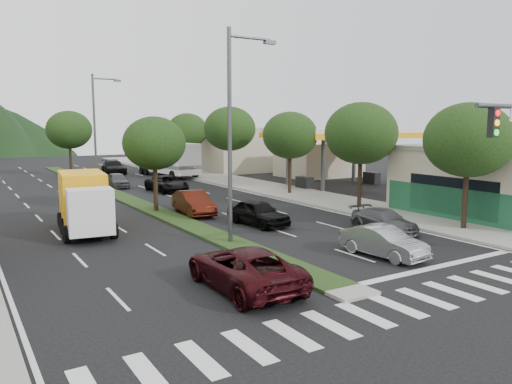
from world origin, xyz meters
TOP-DOWN VIEW (x-y plane):
  - ground at (0.00, 0.00)m, footprint 160.00×160.00m
  - sidewalk_right at (12.50, 25.00)m, footprint 5.00×90.00m
  - median at (0.00, 28.00)m, footprint 1.60×56.00m
  - crosswalk at (0.00, -2.00)m, footprint 19.00×2.20m
  - storefront_right at (18.00, 6.00)m, footprint 9.00×10.00m
  - gas_canopy at (19.00, 22.00)m, footprint 12.20×8.20m
  - bldg_right_far at (19.50, 44.00)m, footprint 10.00×16.00m
  - tree_r_a at (12.00, 4.00)m, footprint 4.60×4.60m
  - tree_r_b at (12.00, 12.00)m, footprint 4.80×4.80m
  - tree_r_c at (12.00, 20.00)m, footprint 4.40×4.40m
  - tree_r_d at (12.00, 30.00)m, footprint 5.00×5.00m
  - tree_r_e at (12.00, 40.00)m, footprint 4.60×4.60m
  - tree_med_near at (0.00, 18.00)m, footprint 4.00×4.00m
  - tree_med_far at (0.00, 44.00)m, footprint 4.80×4.80m
  - streetlight_near at (0.21, 8.00)m, footprint 2.60×0.25m
  - streetlight_mid at (0.21, 33.00)m, footprint 2.60×0.25m
  - sedan_silver at (4.42, 2.45)m, footprint 1.73×4.09m
  - suv_maroon at (-2.76, 2.00)m, footprint 2.54×5.35m
  - car_queue_a at (3.41, 10.98)m, footprint 2.17×4.39m
  - car_queue_b at (8.11, 5.98)m, footprint 1.95×4.26m
  - car_queue_c at (1.72, 15.98)m, footprint 2.01×4.61m
  - car_queue_d at (4.24, 26.83)m, footprint 2.57×5.01m
  - car_queue_e at (1.50, 31.83)m, footprint 1.81×3.97m
  - car_queue_f at (4.68, 44.14)m, footprint 2.60×5.45m
  - box_truck at (-5.27, 14.37)m, footprint 3.04×6.49m
  - motorhome at (9.00, 38.49)m, footprint 3.83×9.75m

SIDE VIEW (x-z plane):
  - ground at x=0.00m, z-range 0.00..0.00m
  - crosswalk at x=0.00m, z-range 0.00..0.01m
  - median at x=0.00m, z-range 0.00..0.12m
  - sidewalk_right at x=12.50m, z-range 0.00..0.15m
  - car_queue_b at x=8.11m, z-range 0.00..1.21m
  - sedan_silver at x=4.42m, z-range 0.00..1.31m
  - car_queue_e at x=1.50m, z-range 0.00..1.32m
  - car_queue_d at x=4.24m, z-range 0.00..1.35m
  - car_queue_a at x=3.41m, z-range 0.00..1.44m
  - car_queue_c at x=1.72m, z-range 0.00..1.47m
  - suv_maroon at x=-2.76m, z-range 0.00..1.47m
  - car_queue_f at x=4.68m, z-range 0.00..1.53m
  - box_truck at x=-5.27m, z-range -0.08..3.01m
  - motorhome at x=9.00m, z-range 0.12..3.77m
  - storefront_right at x=18.00m, z-range 0.00..4.00m
  - bldg_right_far at x=19.50m, z-range 0.00..5.20m
  - tree_med_near at x=0.00m, z-range 1.42..7.44m
  - gas_canopy at x=19.00m, z-range 2.02..7.27m
  - tree_r_c at x=12.00m, z-range 1.51..7.99m
  - tree_r_a at x=12.00m, z-range 1.50..8.14m
  - tree_r_e at x=12.00m, z-range 1.54..8.25m
  - tree_med_far at x=0.00m, z-range 1.54..8.47m
  - tree_r_b at x=12.00m, z-range 1.57..8.50m
  - tree_r_d at x=12.00m, z-range 1.60..8.76m
  - streetlight_near at x=0.21m, z-range 0.58..10.58m
  - streetlight_mid at x=0.21m, z-range 0.58..10.58m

